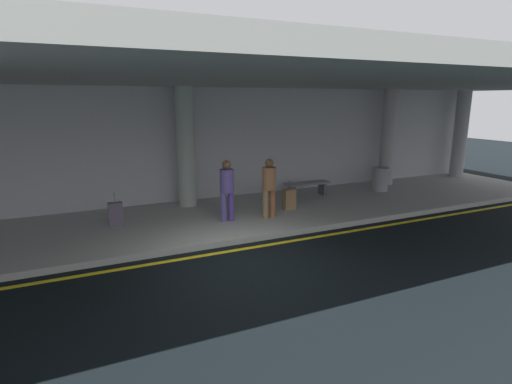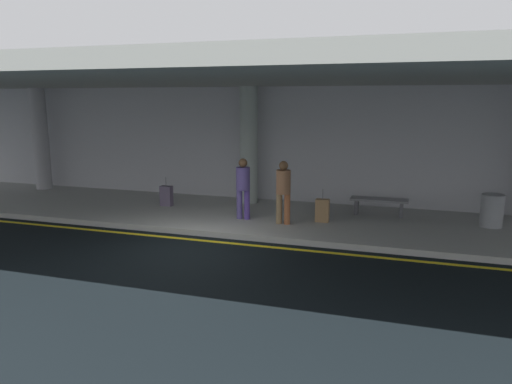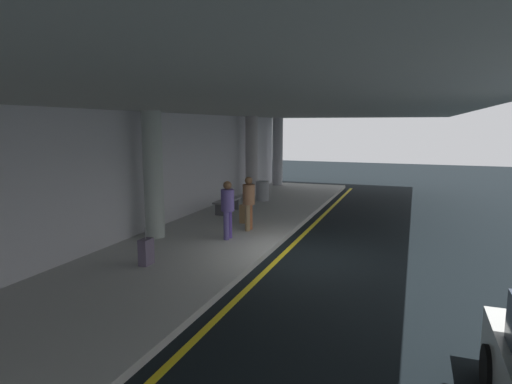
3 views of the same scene
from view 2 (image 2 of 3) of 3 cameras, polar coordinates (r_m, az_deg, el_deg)
name	(u,v)px [view 2 (image 2 of 3)]	position (r m, az deg, el deg)	size (l,w,h in m)	color
ground_plane	(187,248)	(11.25, -8.30, -6.68)	(60.00, 60.00, 0.00)	black
sidewalk	(233,215)	(13.98, -2.76, -2.75)	(26.00, 4.20, 0.15)	#A3A4A1
lane_stripe_yellow	(199,240)	(11.84, -6.87, -5.73)	(26.00, 0.14, 0.01)	yellow
support_column_far_left	(41,139)	(19.13, -24.37, 5.78)	(0.56, 0.56, 3.65)	#A2A1A7
support_column_left_mid	(249,146)	(15.03, -0.88, 5.58)	(0.56, 0.56, 3.65)	#9DA8A1
ceiling_overhang	(225,78)	(13.12, -3.70, 13.40)	(28.00, 13.20, 0.30)	gray
terminal_back_wall	(256,146)	(15.78, 0.03, 5.57)	(26.00, 0.30, 3.80)	#B3B3BA
traveler_with_luggage	(243,185)	(13.01, -1.56, 0.90)	(0.38, 0.38, 1.68)	#534888
person_waiting_for_ride	(283,188)	(12.50, 3.29, 0.46)	(0.38, 0.38, 1.68)	olive
suitcase_upright_primary	(322,210)	(12.95, 7.94, -2.20)	(0.36, 0.22, 0.90)	olive
suitcase_upright_secondary	(166,196)	(15.02, -10.67, -0.45)	(0.36, 0.22, 0.90)	#5B4F66
bench_metal	(379,203)	(13.99, 14.49, -1.29)	(1.60, 0.50, 0.48)	slate
trash_bin_steel	(492,211)	(13.75, 26.39, -2.00)	(0.56, 0.56, 0.85)	gray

